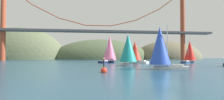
{
  "coord_description": "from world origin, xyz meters",
  "views": [
    {
      "loc": [
        -8.41,
        -18.99,
        2.76
      ],
      "look_at": [
        0.0,
        39.9,
        4.49
      ],
      "focal_mm": 31.46,
      "sensor_mm": 36.0,
      "label": 1
    }
  ],
  "objects_px": {
    "sailboat_pink_spinnaker": "(109,49)",
    "sailboat_scarlet_sail": "(135,51)",
    "sailboat_blue_spinnaker": "(161,47)",
    "sailboat_red_spinnaker": "(190,51)",
    "sailboat_teal_sail": "(128,49)",
    "channel_buoy": "(104,70)"
  },
  "relations": [
    {
      "from": "sailboat_blue_spinnaker",
      "to": "channel_buoy",
      "type": "relative_size",
      "value": 3.49
    },
    {
      "from": "sailboat_blue_spinnaker",
      "to": "sailboat_pink_spinnaker",
      "type": "relative_size",
      "value": 0.86
    },
    {
      "from": "sailboat_scarlet_sail",
      "to": "sailboat_pink_spinnaker",
      "type": "relative_size",
      "value": 0.78
    },
    {
      "from": "sailboat_scarlet_sail",
      "to": "sailboat_blue_spinnaker",
      "type": "bearing_deg",
      "value": -96.03
    },
    {
      "from": "sailboat_teal_sail",
      "to": "sailboat_scarlet_sail",
      "type": "bearing_deg",
      "value": 69.37
    },
    {
      "from": "sailboat_teal_sail",
      "to": "channel_buoy",
      "type": "distance_m",
      "value": 22.31
    },
    {
      "from": "sailboat_red_spinnaker",
      "to": "channel_buoy",
      "type": "distance_m",
      "value": 52.15
    },
    {
      "from": "sailboat_blue_spinnaker",
      "to": "sailboat_pink_spinnaker",
      "type": "distance_m",
      "value": 37.53
    },
    {
      "from": "sailboat_red_spinnaker",
      "to": "sailboat_scarlet_sail",
      "type": "xyz_separation_m",
      "value": [
        -20.63,
        1.76,
        -0.04
      ]
    },
    {
      "from": "channel_buoy",
      "to": "sailboat_red_spinnaker",
      "type": "bearing_deg",
      "value": 45.67
    },
    {
      "from": "sailboat_pink_spinnaker",
      "to": "channel_buoy",
      "type": "distance_m",
      "value": 43.92
    },
    {
      "from": "sailboat_red_spinnaker",
      "to": "sailboat_pink_spinnaker",
      "type": "height_order",
      "value": "sailboat_pink_spinnaker"
    },
    {
      "from": "sailboat_red_spinnaker",
      "to": "sailboat_blue_spinnaker",
      "type": "height_order",
      "value": "sailboat_blue_spinnaker"
    },
    {
      "from": "sailboat_red_spinnaker",
      "to": "sailboat_teal_sail",
      "type": "relative_size",
      "value": 1.01
    },
    {
      "from": "sailboat_red_spinnaker",
      "to": "channel_buoy",
      "type": "bearing_deg",
      "value": -134.33
    },
    {
      "from": "sailboat_teal_sail",
      "to": "sailboat_blue_spinnaker",
      "type": "bearing_deg",
      "value": -75.63
    },
    {
      "from": "sailboat_blue_spinnaker",
      "to": "sailboat_pink_spinnaker",
      "type": "height_order",
      "value": "sailboat_pink_spinnaker"
    },
    {
      "from": "sailboat_teal_sail",
      "to": "sailboat_blue_spinnaker",
      "type": "relative_size",
      "value": 0.99
    },
    {
      "from": "sailboat_red_spinnaker",
      "to": "sailboat_scarlet_sail",
      "type": "relative_size",
      "value": 1.09
    },
    {
      "from": "sailboat_teal_sail",
      "to": "sailboat_blue_spinnaker",
      "type": "distance_m",
      "value": 14.54
    },
    {
      "from": "sailboat_red_spinnaker",
      "to": "sailboat_scarlet_sail",
      "type": "distance_m",
      "value": 20.7
    },
    {
      "from": "sailboat_pink_spinnaker",
      "to": "sailboat_scarlet_sail",
      "type": "bearing_deg",
      "value": -24.47
    }
  ]
}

